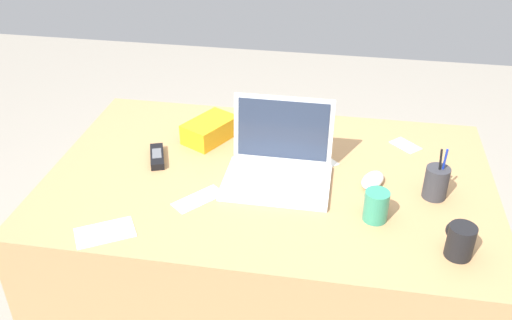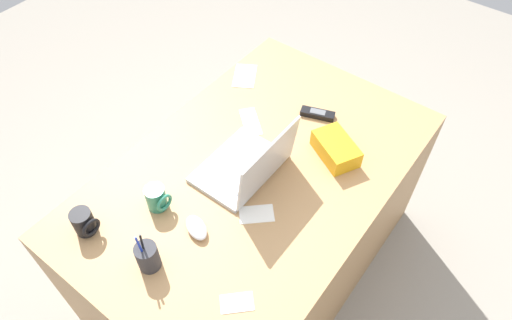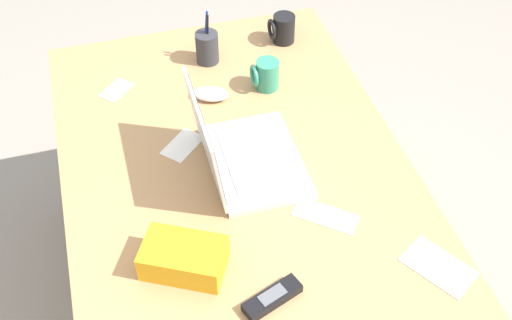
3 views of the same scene
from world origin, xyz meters
TOP-DOWN VIEW (x-y plane):
  - ground_plane at (0.00, 0.00)m, footprint 6.00×6.00m
  - desk at (0.00, 0.00)m, footprint 1.44×0.93m
  - laptop at (0.03, -0.01)m, footprint 0.34×0.27m
  - computer_mouse at (0.33, -0.00)m, footprint 0.10×0.12m
  - coffee_mug_white at (0.34, -0.17)m, footprint 0.07×0.08m
  - coffee_mug_tall at (0.56, -0.30)m, footprint 0.07×0.08m
  - cordless_phone at (-0.39, 0.03)m, footprint 0.09×0.15m
  - pen_holder at (0.52, -0.03)m, footprint 0.07×0.07m
  - snack_bag at (-0.25, 0.20)m, footprint 0.19×0.22m
  - paper_note_near_laptop at (-0.41, -0.37)m, footprint 0.19×0.17m
  - paper_note_left at (0.16, 0.12)m, footprint 0.14×0.14m
  - paper_note_right at (-0.19, -0.17)m, footprint 0.15×0.17m
  - paper_note_front at (0.45, 0.27)m, footprint 0.12×0.12m

SIDE VIEW (x-z plane):
  - ground_plane at x=0.00m, z-range 0.00..0.00m
  - desk at x=0.00m, z-range 0.00..0.72m
  - paper_note_near_laptop at x=-0.41m, z-range 0.72..0.73m
  - paper_note_left at x=0.16m, z-range 0.72..0.73m
  - paper_note_right at x=-0.19m, z-range 0.72..0.73m
  - paper_note_front at x=0.45m, z-range 0.72..0.73m
  - cordless_phone at x=-0.39m, z-range 0.72..0.75m
  - computer_mouse at x=0.33m, z-range 0.72..0.76m
  - snack_bag at x=-0.25m, z-range 0.72..0.80m
  - coffee_mug_white at x=0.34m, z-range 0.72..0.82m
  - coffee_mug_tall at x=0.56m, z-range 0.72..0.82m
  - laptop at x=0.03m, z-range 0.65..0.89m
  - pen_holder at x=0.52m, z-range 0.69..0.86m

